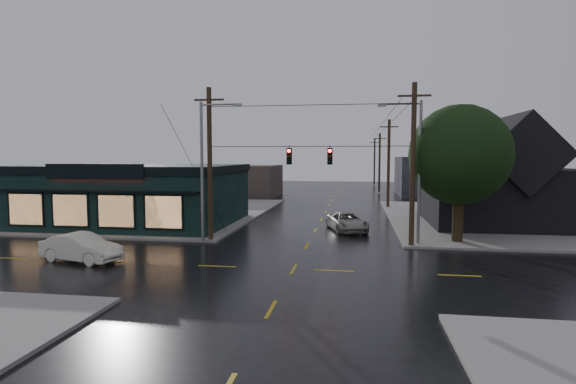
# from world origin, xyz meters

# --- Properties ---
(ground_plane) EXTENTS (160.00, 160.00, 0.00)m
(ground_plane) POSITION_xyz_m (0.00, 0.00, 0.00)
(ground_plane) COLOR black
(sidewalk_nw) EXTENTS (28.00, 28.00, 0.15)m
(sidewalk_nw) POSITION_xyz_m (-20.00, 20.00, 0.07)
(sidewalk_nw) COLOR gray
(sidewalk_nw) RESTS_ON ground
(sidewalk_ne) EXTENTS (28.00, 28.00, 0.15)m
(sidewalk_ne) POSITION_xyz_m (20.00, 20.00, 0.07)
(sidewalk_ne) COLOR gray
(sidewalk_ne) RESTS_ON ground
(pizza_shop) EXTENTS (16.30, 12.34, 4.90)m
(pizza_shop) POSITION_xyz_m (-15.00, 12.94, 2.56)
(pizza_shop) COLOR black
(pizza_shop) RESTS_ON ground
(ne_building) EXTENTS (12.60, 11.60, 8.75)m
(ne_building) POSITION_xyz_m (15.00, 17.00, 4.47)
(ne_building) COLOR black
(ne_building) RESTS_ON ground
(corner_tree) EXTENTS (6.47, 6.47, 8.86)m
(corner_tree) POSITION_xyz_m (9.63, 8.32, 5.75)
(corner_tree) COLOR black
(corner_tree) RESTS_ON ground
(utility_pole_nw) EXTENTS (2.00, 0.32, 10.15)m
(utility_pole_nw) POSITION_xyz_m (-6.50, 6.50, 0.00)
(utility_pole_nw) COLOR #342617
(utility_pole_nw) RESTS_ON ground
(utility_pole_ne) EXTENTS (2.00, 0.32, 10.15)m
(utility_pole_ne) POSITION_xyz_m (6.50, 6.50, 0.00)
(utility_pole_ne) COLOR #342617
(utility_pole_ne) RESTS_ON ground
(utility_pole_far_a) EXTENTS (2.00, 0.32, 9.65)m
(utility_pole_far_a) POSITION_xyz_m (6.50, 28.00, 0.00)
(utility_pole_far_a) COLOR #342617
(utility_pole_far_a) RESTS_ON ground
(utility_pole_far_b) EXTENTS (2.00, 0.32, 9.15)m
(utility_pole_far_b) POSITION_xyz_m (6.50, 48.00, 0.00)
(utility_pole_far_b) COLOR #342617
(utility_pole_far_b) RESTS_ON ground
(utility_pole_far_c) EXTENTS (2.00, 0.32, 9.15)m
(utility_pole_far_c) POSITION_xyz_m (6.50, 68.00, 0.00)
(utility_pole_far_c) COLOR #342617
(utility_pole_far_c) RESTS_ON ground
(span_signal_assembly) EXTENTS (13.00, 0.48, 1.23)m
(span_signal_assembly) POSITION_xyz_m (0.10, 6.50, 5.70)
(span_signal_assembly) COLOR black
(span_signal_assembly) RESTS_ON ground
(streetlight_nw) EXTENTS (5.40, 0.30, 9.15)m
(streetlight_nw) POSITION_xyz_m (-6.80, 5.80, 0.00)
(streetlight_nw) COLOR gray
(streetlight_nw) RESTS_ON ground
(streetlight_ne) EXTENTS (5.40, 0.30, 9.15)m
(streetlight_ne) POSITION_xyz_m (7.00, 7.20, 0.00)
(streetlight_ne) COLOR gray
(streetlight_ne) RESTS_ON ground
(bg_building_west) EXTENTS (12.00, 10.00, 4.40)m
(bg_building_west) POSITION_xyz_m (-14.00, 40.00, 2.20)
(bg_building_west) COLOR #40352E
(bg_building_west) RESTS_ON ground
(bg_building_east) EXTENTS (14.00, 12.00, 5.60)m
(bg_building_east) POSITION_xyz_m (16.00, 45.00, 2.80)
(bg_building_east) COLOR #27272C
(bg_building_east) RESTS_ON ground
(sedan_cream) EXTENTS (4.82, 2.57, 1.51)m
(sedan_cream) POSITION_xyz_m (-11.57, -0.08, 0.76)
(sedan_cream) COLOR #E9E9CC
(sedan_cream) RESTS_ON ground
(suv_silver) EXTENTS (3.73, 5.54, 1.41)m
(suv_silver) POSITION_xyz_m (2.40, 12.18, 0.71)
(suv_silver) COLOR gray
(suv_silver) RESTS_ON ground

